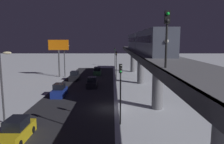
% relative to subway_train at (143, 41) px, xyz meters
% --- Properties ---
extents(ground_plane, '(240.00, 240.00, 0.00)m').
position_rel_subway_train_xyz_m(ground_plane, '(5.94, 14.60, -8.59)').
color(ground_plane, silver).
extents(avenue_asphalt, '(11.00, 83.82, 0.01)m').
position_rel_subway_train_xyz_m(avenue_asphalt, '(11.05, 14.60, -8.59)').
color(avenue_asphalt, '#28282D').
rests_on(avenue_asphalt, ground_plane).
extents(elevated_railway, '(5.00, 83.82, 6.81)m').
position_rel_subway_train_xyz_m(elevated_railway, '(0.09, 14.60, -2.67)').
color(elevated_railway, slate).
rests_on(elevated_railway, ground_plane).
extents(subway_train, '(2.94, 36.87, 3.40)m').
position_rel_subway_train_xyz_m(subway_train, '(0.00, 0.00, 0.00)').
color(subway_train, '#4C5160').
rests_on(subway_train, elevated_railway).
extents(rail_signal, '(0.36, 0.41, 4.00)m').
position_rel_subway_train_xyz_m(rail_signal, '(1.96, 26.31, 0.95)').
color(rail_signal, black).
rests_on(rail_signal, elevated_railway).
extents(sedan_yellow, '(1.91, 4.76, 1.97)m').
position_rel_subway_train_xyz_m(sedan_yellow, '(14.25, 23.55, -7.81)').
color(sedan_yellow, gold).
rests_on(sedan_yellow, ground_plane).
extents(sedan_black, '(1.80, 4.33, 1.97)m').
position_rel_subway_train_xyz_m(sedan_black, '(9.65, 1.48, -7.79)').
color(sedan_black, black).
rests_on(sedan_black, ground_plane).
extents(sedan_blue, '(1.80, 4.35, 1.97)m').
position_rel_subway_train_xyz_m(sedan_blue, '(14.25, 8.04, -7.79)').
color(sedan_blue, navy).
rests_on(sedan_blue, ground_plane).
extents(sedan_green, '(1.80, 4.62, 1.97)m').
position_rel_subway_train_xyz_m(sedan_green, '(9.65, -13.62, -7.79)').
color(sedan_green, '#2D6038').
rests_on(sedan_green, ground_plane).
extents(sedan_black_3, '(1.80, 4.69, 1.97)m').
position_rel_subway_train_xyz_m(sedan_black_3, '(14.25, -6.02, -7.79)').
color(sedan_black_3, black).
rests_on(sedan_black_3, ground_plane).
extents(traffic_light_near, '(0.32, 0.44, 6.40)m').
position_rel_subway_train_xyz_m(traffic_light_near, '(4.95, 19.94, -4.40)').
color(traffic_light_near, '#2D2D2D').
rests_on(traffic_light_near, ground_plane).
extents(traffic_light_mid, '(0.32, 0.44, 6.40)m').
position_rel_subway_train_xyz_m(traffic_light_mid, '(4.95, -5.85, -4.40)').
color(traffic_light_mid, '#2D2D2D').
rests_on(traffic_light_mid, ground_plane).
extents(traffic_light_far, '(0.32, 0.44, 6.40)m').
position_rel_subway_train_xyz_m(traffic_light_far, '(4.95, -31.64, -4.40)').
color(traffic_light_far, '#2D2D2D').
rests_on(traffic_light_far, ground_plane).
extents(commercial_billboard, '(4.80, 0.36, 8.90)m').
position_rel_subway_train_xyz_m(commercial_billboard, '(18.63, -10.18, -1.76)').
color(commercial_billboard, '#4C4C51').
rests_on(commercial_billboard, ground_plane).
extents(street_lamp_near, '(1.35, 0.44, 7.65)m').
position_rel_subway_train_xyz_m(street_lamp_near, '(17.13, 19.60, -3.78)').
color(street_lamp_near, '#38383D').
rests_on(street_lamp_near, ground_plane).
extents(street_lamp_far, '(1.35, 0.44, 7.65)m').
position_rel_subway_train_xyz_m(street_lamp_far, '(17.13, -10.40, -3.78)').
color(street_lamp_far, '#38383D').
rests_on(street_lamp_far, ground_plane).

